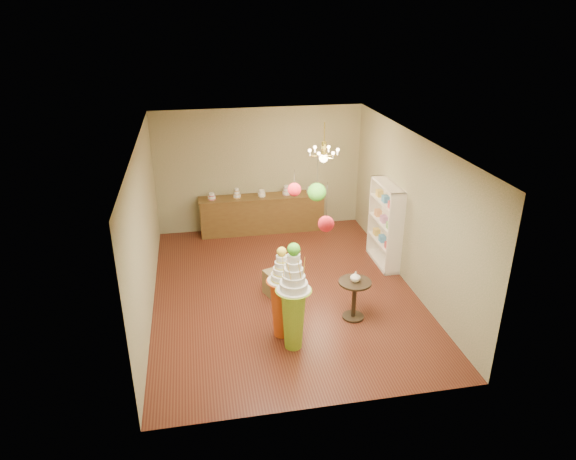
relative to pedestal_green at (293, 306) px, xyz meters
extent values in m
plane|color=#502215|center=(0.16, 1.80, -0.78)|extent=(6.50, 6.50, 0.00)
plane|color=white|center=(0.16, 1.80, 2.22)|extent=(6.50, 6.50, 0.00)
cube|color=gray|center=(0.16, 5.05, 0.72)|extent=(5.00, 0.04, 3.00)
cube|color=gray|center=(0.16, -1.45, 0.72)|extent=(5.00, 0.04, 3.00)
cube|color=gray|center=(-2.34, 1.80, 0.72)|extent=(0.04, 6.50, 3.00)
cube|color=gray|center=(2.66, 1.80, 0.72)|extent=(0.04, 6.50, 3.00)
cone|color=#8DB829|center=(0.00, 0.00, -0.25)|extent=(0.46, 0.46, 1.06)
cylinder|color=white|center=(0.00, 0.00, 0.29)|extent=(0.62, 0.62, 0.03)
cylinder|color=white|center=(0.00, 0.00, 0.37)|extent=(0.51, 0.51, 0.12)
cylinder|color=white|center=(0.00, 0.00, 0.49)|extent=(0.41, 0.41, 0.12)
cylinder|color=white|center=(0.00, 0.00, 0.61)|extent=(0.34, 0.34, 0.12)
cylinder|color=white|center=(0.00, 0.00, 0.73)|extent=(0.28, 0.28, 0.12)
cylinder|color=white|center=(0.00, 0.00, 0.85)|extent=(0.23, 0.23, 0.12)
sphere|color=green|center=(0.00, 0.00, 0.99)|extent=(0.20, 0.20, 0.20)
cone|color=#CB4D17|center=(-0.12, 0.37, -0.26)|extent=(0.49, 0.49, 1.03)
cylinder|color=white|center=(-0.12, 0.37, 0.27)|extent=(0.58, 0.58, 0.03)
cylinder|color=white|center=(-0.12, 0.37, 0.34)|extent=(0.44, 0.44, 0.11)
cylinder|color=white|center=(-0.12, 0.37, 0.45)|extent=(0.35, 0.35, 0.11)
cylinder|color=white|center=(-0.12, 0.37, 0.56)|extent=(0.28, 0.28, 0.11)
cylinder|color=white|center=(-0.12, 0.37, 0.67)|extent=(0.22, 0.22, 0.11)
sphere|color=gold|center=(-0.12, 0.37, 0.79)|extent=(0.16, 0.16, 0.16)
cube|color=olive|center=(0.09, 1.66, -0.53)|extent=(0.69, 0.69, 0.49)
cube|color=brown|center=(0.16, 4.77, -0.33)|extent=(3.00, 0.50, 0.90)
cube|color=brown|center=(0.16, 4.77, 0.13)|extent=(3.04, 0.54, 0.03)
cylinder|color=white|center=(-1.04, 4.77, 0.22)|extent=(0.18, 0.18, 0.16)
cylinder|color=white|center=(-0.44, 4.77, 0.26)|extent=(0.18, 0.18, 0.24)
cylinder|color=white|center=(0.16, 4.77, 0.22)|extent=(0.18, 0.18, 0.16)
cylinder|color=white|center=(0.76, 4.77, 0.26)|extent=(0.18, 0.18, 0.24)
cylinder|color=white|center=(1.36, 4.77, 0.22)|extent=(0.18, 0.18, 0.16)
cube|color=white|center=(2.64, 2.60, 0.12)|extent=(0.04, 1.20, 1.80)
cube|color=white|center=(2.48, 2.60, -0.28)|extent=(0.30, 1.14, 0.03)
cube|color=white|center=(2.48, 2.60, 0.17)|extent=(0.30, 1.14, 0.03)
cube|color=white|center=(2.48, 2.60, 0.62)|extent=(0.30, 1.14, 0.03)
cylinder|color=black|center=(1.22, 0.63, -0.76)|extent=(0.48, 0.48, 0.04)
cylinder|color=black|center=(1.22, 0.63, -0.42)|extent=(0.10, 0.10, 0.72)
cylinder|color=black|center=(1.22, 0.63, -0.05)|extent=(0.72, 0.72, 0.04)
imported|color=white|center=(1.22, 0.63, 0.06)|extent=(0.18, 0.18, 0.19)
cylinder|color=#403D2E|center=(0.34, -0.55, 1.92)|extent=(0.01, 0.01, 0.61)
sphere|color=red|center=(0.34, -0.55, 1.61)|extent=(0.23, 0.23, 0.23)
cylinder|color=#403D2E|center=(0.52, 0.73, 1.92)|extent=(0.01, 0.01, 0.60)
sphere|color=green|center=(0.52, 0.73, 1.62)|extent=(0.30, 0.30, 0.30)
cylinder|color=#403D2E|center=(0.02, 0.08, 2.07)|extent=(0.01, 0.01, 0.30)
sphere|color=red|center=(0.02, 0.08, 1.92)|extent=(0.20, 0.20, 0.20)
cylinder|color=#ECD753|center=(1.26, 3.18, 1.97)|extent=(0.02, 0.02, 0.50)
cylinder|color=#ECD753|center=(1.26, 3.18, 1.67)|extent=(0.10, 0.10, 0.30)
sphere|color=#FFCA8C|center=(1.26, 3.18, 1.47)|extent=(0.18, 0.18, 0.18)
camera|label=1|loc=(-1.38, -6.84, 4.37)|focal=32.00mm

